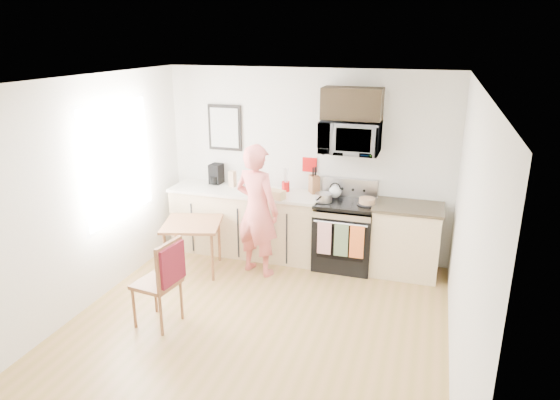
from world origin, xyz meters
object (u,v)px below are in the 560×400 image
(range, at_px, (345,236))
(cake, at_px, (367,201))
(dining_table, at_px, (192,228))
(microwave, at_px, (350,137))
(person, at_px, (257,210))
(chair, at_px, (166,273))

(range, distance_m, cake, 0.60)
(range, height_order, dining_table, range)
(dining_table, bearing_deg, microwave, 24.18)
(range, height_order, person, person)
(person, relative_size, dining_table, 2.23)
(dining_table, bearing_deg, person, 14.05)
(microwave, relative_size, cake, 2.98)
(chair, height_order, cake, cake)
(microwave, bearing_deg, cake, -28.18)
(cake, bearing_deg, range, 170.77)
(range, bearing_deg, cake, -9.23)
(person, xyz_separation_m, dining_table, (-0.83, -0.21, -0.27))
(microwave, relative_size, person, 0.44)
(range, distance_m, person, 1.26)
(range, bearing_deg, microwave, 90.06)
(chair, xyz_separation_m, cake, (1.80, 2.01, 0.32))
(chair, distance_m, cake, 2.72)
(range, relative_size, person, 0.67)
(dining_table, bearing_deg, cake, 17.83)
(dining_table, bearing_deg, chair, -74.42)
(dining_table, distance_m, chair, 1.37)
(range, relative_size, chair, 1.17)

